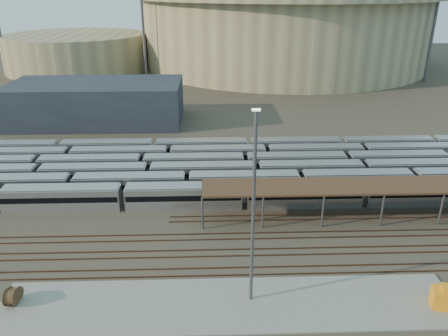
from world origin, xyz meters
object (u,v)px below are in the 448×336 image
cable_reel_west (11,297)px  cable_reel_east (14,294)px  yellow_equipment (448,299)px  yard_light_pole (253,212)px

cable_reel_west → cable_reel_east: (0.00, 0.63, -0.09)m
cable_reel_west → yellow_equipment: (47.00, -1.96, 0.08)m
cable_reel_west → yellow_equipment: size_ratio=0.58×
cable_reel_east → yard_light_pole: (25.99, -0.59, 10.04)m
yellow_equipment → cable_reel_west: bearing=-167.1°
cable_reel_west → yellow_equipment: yellow_equipment is taller
yard_light_pole → cable_reel_west: bearing=-179.9°
cable_reel_west → yard_light_pole: (25.99, 0.04, 9.95)m
yard_light_pole → yellow_equipment: bearing=-5.4°
cable_reel_east → cable_reel_west: bearing=-90.0°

